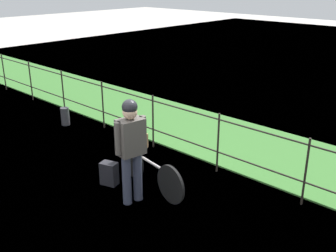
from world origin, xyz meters
TOP-DOWN VIEW (x-y plane):
  - ground_plane at (0.00, 0.00)m, footprint 60.00×60.00m
  - grass_strip at (0.00, 3.50)m, footprint 27.00×2.40m
  - iron_fence at (0.00, 2.12)m, footprint 18.04×0.04m
  - bicycle_main at (0.36, 0.86)m, footprint 1.71×0.34m
  - wooden_crate at (-0.04, 0.93)m, footprint 0.41×0.33m
  - terrier_dog at (-0.01, 0.92)m, footprint 0.32×0.18m
  - cyclist_person at (0.46, 0.39)m, footprint 0.32×0.53m
  - backpack_on_paving at (-0.25, 0.49)m, footprint 0.32×0.26m
  - mooring_bollard at (-3.29, 1.62)m, footprint 0.20×0.20m

SIDE VIEW (x-z plane):
  - ground_plane at x=0.00m, z-range 0.00..0.00m
  - grass_strip at x=0.00m, z-range 0.00..0.03m
  - backpack_on_paving at x=-0.25m, z-range 0.00..0.40m
  - mooring_bollard at x=-3.29m, z-range 0.00..0.42m
  - bicycle_main at x=0.36m, z-range 0.02..0.65m
  - iron_fence at x=0.00m, z-range 0.09..1.21m
  - wooden_crate at x=-0.04m, z-range 0.63..0.88m
  - terrier_dog at x=-0.01m, z-range 0.87..1.04m
  - cyclist_person at x=0.46m, z-range 0.16..1.84m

